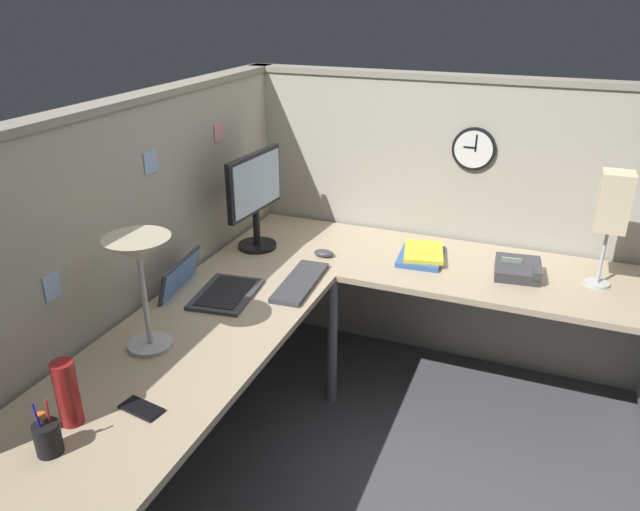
# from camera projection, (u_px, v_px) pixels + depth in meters

# --- Properties ---
(ground_plane) EXTENTS (6.80, 6.80, 0.00)m
(ground_plane) POSITION_uv_depth(u_px,v_px,m) (351.00, 425.00, 2.95)
(ground_plane) COLOR #47474C
(cubicle_wall_back) EXTENTS (2.57, 0.12, 1.58)m
(cubicle_wall_back) POSITION_uv_depth(u_px,v_px,m) (139.00, 283.00, 2.61)
(cubicle_wall_back) COLOR #A8A393
(cubicle_wall_back) RESTS_ON ground
(cubicle_wall_right) EXTENTS (0.12, 2.37, 1.58)m
(cubicle_wall_right) POSITION_uv_depth(u_px,v_px,m) (451.00, 223.00, 3.28)
(cubicle_wall_right) COLOR #A8A393
(cubicle_wall_right) RESTS_ON ground
(desk) EXTENTS (2.35, 2.15, 0.73)m
(desk) POSITION_uv_depth(u_px,v_px,m) (353.00, 331.00, 2.56)
(desk) COLOR tan
(desk) RESTS_ON ground
(monitor) EXTENTS (0.46, 0.20, 0.50)m
(monitor) POSITION_uv_depth(u_px,v_px,m) (255.00, 194.00, 3.02)
(monitor) COLOR black
(monitor) RESTS_ON desk
(laptop) EXTENTS (0.38, 0.42, 0.22)m
(laptop) POSITION_uv_depth(u_px,v_px,m) (206.00, 288.00, 2.65)
(laptop) COLOR #38383D
(laptop) RESTS_ON desk
(keyboard) EXTENTS (0.44, 0.17, 0.02)m
(keyboard) POSITION_uv_depth(u_px,v_px,m) (301.00, 282.00, 2.74)
(keyboard) COLOR #38383D
(keyboard) RESTS_ON desk
(computer_mouse) EXTENTS (0.06, 0.10, 0.03)m
(computer_mouse) POSITION_uv_depth(u_px,v_px,m) (324.00, 253.00, 3.02)
(computer_mouse) COLOR #38383D
(computer_mouse) RESTS_ON desk
(desk_lamp_dome) EXTENTS (0.24, 0.24, 0.44)m
(desk_lamp_dome) POSITION_uv_depth(u_px,v_px,m) (139.00, 259.00, 2.12)
(desk_lamp_dome) COLOR #B7BABF
(desk_lamp_dome) RESTS_ON desk
(pen_cup) EXTENTS (0.08, 0.08, 0.18)m
(pen_cup) POSITION_uv_depth(u_px,v_px,m) (48.00, 438.00, 1.73)
(pen_cup) COLOR black
(pen_cup) RESTS_ON desk
(cell_phone) EXTENTS (0.09, 0.15, 0.01)m
(cell_phone) POSITION_uv_depth(u_px,v_px,m) (141.00, 409.00, 1.92)
(cell_phone) COLOR black
(cell_phone) RESTS_ON desk
(thermos_flask) EXTENTS (0.07, 0.07, 0.22)m
(thermos_flask) POSITION_uv_depth(u_px,v_px,m) (67.00, 393.00, 1.83)
(thermos_flask) COLOR maroon
(thermos_flask) RESTS_ON desk
(office_phone) EXTENTS (0.21, 0.22, 0.11)m
(office_phone) POSITION_uv_depth(u_px,v_px,m) (519.00, 270.00, 2.79)
(office_phone) COLOR #38383D
(office_phone) RESTS_ON desk
(book_stack) EXTENTS (0.31, 0.25, 0.04)m
(book_stack) POSITION_uv_depth(u_px,v_px,m) (422.00, 255.00, 2.99)
(book_stack) COLOR #335999
(book_stack) RESTS_ON desk
(desk_lamp_paper) EXTENTS (0.13, 0.13, 0.53)m
(desk_lamp_paper) POSITION_uv_depth(u_px,v_px,m) (613.00, 205.00, 2.58)
(desk_lamp_paper) COLOR #B7BABF
(desk_lamp_paper) RESTS_ON desk
(wall_clock) EXTENTS (0.04, 0.22, 0.22)m
(wall_clock) POSITION_uv_depth(u_px,v_px,m) (474.00, 149.00, 3.03)
(wall_clock) COLOR black
(pinned_note_leftmost) EXTENTS (0.09, 0.00, 0.09)m
(pinned_note_leftmost) POSITION_uv_depth(u_px,v_px,m) (151.00, 162.00, 2.48)
(pinned_note_leftmost) COLOR #99B7E5
(pinned_note_middle) EXTENTS (0.07, 0.00, 0.10)m
(pinned_note_middle) POSITION_uv_depth(u_px,v_px,m) (52.00, 286.00, 2.07)
(pinned_note_middle) COLOR #99B7E5
(pinned_note_rightmost) EXTENTS (0.07, 0.00, 0.09)m
(pinned_note_rightmost) POSITION_uv_depth(u_px,v_px,m) (218.00, 133.00, 2.94)
(pinned_note_rightmost) COLOR pink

